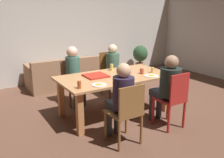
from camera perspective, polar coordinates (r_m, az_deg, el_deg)
The scene contains 21 objects.
ground_plane at distance 4.62m, azimuth 0.66°, elevation -8.04°, with size 20.00×20.00×0.00m, color brown.
back_wall at distance 6.73m, azimuth -12.17°, elevation 11.26°, with size 7.76×0.12×2.74m, color beige.
side_wall_right at distance 7.56m, azimuth 23.17°, elevation 10.83°, with size 0.12×4.69×2.74m, color beige.
dining_table at distance 4.40m, azimuth 0.68°, elevation -0.58°, with size 2.03×1.07×0.73m.
chair_0 at distance 3.40m, azimuth 3.52°, elevation -7.62°, with size 0.43×0.43×0.91m.
person_0 at distance 3.45m, azimuth 2.16°, elevation -4.03°, with size 0.30×0.48×1.19m.
chair_1 at distance 5.07m, azimuth -9.43°, elevation -0.33°, with size 0.38×0.44×0.88m.
person_1 at distance 4.89m, azimuth -8.94°, elevation 1.88°, with size 0.28×0.46×1.19m.
chair_2 at distance 5.46m, azimuth -0.36°, elevation 1.58°, with size 0.44×0.43×0.98m.
person_2 at distance 5.28m, azimuth 0.57°, elevation 2.89°, with size 0.29×0.53×1.17m.
chair_3 at distance 4.00m, azimuth 14.24°, elevation -4.52°, with size 0.40×0.43×0.94m.
person_3 at distance 4.04m, azimuth 12.96°, elevation -1.23°, with size 0.34×0.54×1.20m.
pizza_box_0 at distance 4.33m, azimuth -3.84°, elevation 0.78°, with size 0.39×0.39×0.03m.
plate_0 at distance 3.82m, azimuth -3.05°, elevation -1.33°, with size 0.24×0.24×0.03m.
plate_1 at distance 4.40m, azimuth 9.26°, elevation 0.80°, with size 0.26×0.26×0.03m.
drinking_glass_0 at distance 4.63m, azimuth 9.54°, elevation 2.08°, with size 0.06×0.06×0.10m, color #E7BF5E.
drinking_glass_1 at distance 4.52m, azimuth 7.01°, elevation 1.84°, with size 0.07×0.07×0.10m, color #B2452D.
drinking_glass_2 at distance 4.74m, azimuth -0.08°, elevation 2.79°, with size 0.07×0.07×0.13m, color #E6CD5F.
drinking_glass_3 at distance 3.67m, azimuth -7.72°, elevation -1.32°, with size 0.06×0.06×0.12m, color #B65228.
couch at distance 6.28m, azimuth -10.03°, elevation 0.93°, with size 2.03×0.89×0.77m.
potted_plant at distance 7.64m, azimuth 6.68°, elevation 5.36°, with size 0.46×0.46×0.83m.
Camera 1 is at (-2.25, -3.57, 1.87)m, focal length 38.80 mm.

